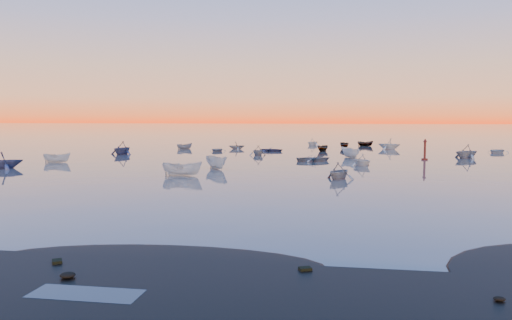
# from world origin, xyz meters

# --- Properties ---
(ground) EXTENTS (600.00, 600.00, 0.00)m
(ground) POSITION_xyz_m (0.00, 100.00, 0.00)
(ground) COLOR #685D57
(ground) RESTS_ON ground
(mud_lobes) EXTENTS (140.00, 6.00, 0.07)m
(mud_lobes) POSITION_xyz_m (0.00, -1.00, 0.01)
(mud_lobes) COLOR black
(mud_lobes) RESTS_ON ground
(moored_fleet) EXTENTS (124.00, 58.00, 1.20)m
(moored_fleet) POSITION_xyz_m (0.00, 53.00, 0.00)
(moored_fleet) COLOR white
(moored_fleet) RESTS_ON ground
(boat_near_center) EXTENTS (1.93, 4.22, 1.43)m
(boat_near_center) POSITION_xyz_m (-3.28, 25.60, 0.00)
(boat_near_center) COLOR white
(boat_near_center) RESTS_ON ground
(boat_near_right) EXTENTS (3.42, 3.12, 1.12)m
(boat_near_right) POSITION_xyz_m (15.05, 39.17, 0.00)
(boat_near_right) COLOR white
(boat_near_right) RESTS_ON ground
(channel_marker) EXTENTS (0.85, 0.85, 3.04)m
(channel_marker) POSITION_xyz_m (23.97, 48.89, 1.20)
(channel_marker) COLOR #4C1510
(channel_marker) RESTS_ON ground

